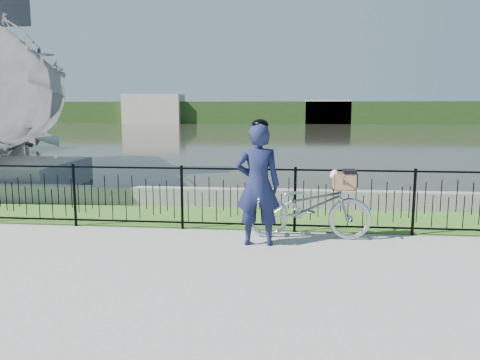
# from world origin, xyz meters

# --- Properties ---
(ground) EXTENTS (120.00, 120.00, 0.00)m
(ground) POSITION_xyz_m (0.00, 0.00, 0.00)
(ground) COLOR gray
(ground) RESTS_ON ground
(grass_strip) EXTENTS (60.00, 2.00, 0.01)m
(grass_strip) POSITION_xyz_m (0.00, 2.60, 0.00)
(grass_strip) COLOR #3C6C21
(grass_strip) RESTS_ON ground
(water) EXTENTS (120.00, 120.00, 0.00)m
(water) POSITION_xyz_m (0.00, 33.00, 0.00)
(water) COLOR #29281F
(water) RESTS_ON ground
(quay_wall) EXTENTS (60.00, 0.30, 0.40)m
(quay_wall) POSITION_xyz_m (0.00, 3.60, 0.20)
(quay_wall) COLOR gray
(quay_wall) RESTS_ON ground
(fence) EXTENTS (14.00, 0.06, 1.15)m
(fence) POSITION_xyz_m (0.00, 1.60, 0.58)
(fence) COLOR black
(fence) RESTS_ON ground
(far_treeline) EXTENTS (120.00, 6.00, 3.00)m
(far_treeline) POSITION_xyz_m (0.00, 60.00, 1.50)
(far_treeline) COLOR #264219
(far_treeline) RESTS_ON ground
(far_building_left) EXTENTS (8.00, 4.00, 4.00)m
(far_building_left) POSITION_xyz_m (-18.00, 58.00, 2.00)
(far_building_left) COLOR #B3A58F
(far_building_left) RESTS_ON ground
(far_building_right) EXTENTS (6.00, 3.00, 3.20)m
(far_building_right) POSITION_xyz_m (6.00, 58.50, 1.60)
(far_building_right) COLOR #B3A58F
(far_building_right) RESTS_ON ground
(bicycle_rig) EXTENTS (2.06, 0.72, 1.18)m
(bicycle_rig) POSITION_xyz_m (1.23, 1.24, 0.55)
(bicycle_rig) COLOR #AAAFB6
(bicycle_rig) RESTS_ON ground
(cyclist) EXTENTS (0.73, 0.50, 1.99)m
(cyclist) POSITION_xyz_m (0.41, 0.79, 0.98)
(cyclist) COLOR #161B3D
(cyclist) RESTS_ON ground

